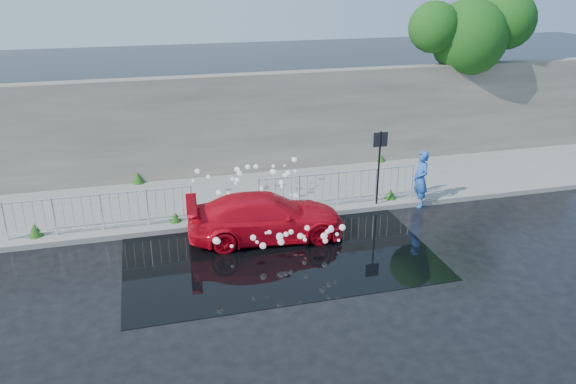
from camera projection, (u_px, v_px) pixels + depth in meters
name	position (u px, v px, depth m)	size (l,w,h in m)	color
ground	(268.00, 274.00, 13.88)	(90.00, 90.00, 0.00)	black
pavement	(234.00, 197.00, 18.34)	(30.00, 4.00, 0.15)	slate
curb	(245.00, 222.00, 16.54)	(30.00, 0.25, 0.16)	slate
retaining_wall	(222.00, 125.00, 19.63)	(30.00, 0.60, 3.50)	#5B564D
puddle	(278.00, 253.00, 14.90)	(8.00, 5.00, 0.01)	black
sign_post	(379.00, 156.00, 17.01)	(0.45, 0.06, 2.50)	black
tree	(474.00, 32.00, 21.02)	(5.06, 2.86, 6.32)	#332114
railing_left	(102.00, 211.00, 15.67)	(5.05, 0.05, 1.10)	silver
railing_right	(338.00, 187.00, 17.32)	(5.05, 0.05, 1.10)	silver
weeds	(222.00, 197.00, 17.69)	(12.17, 3.93, 0.40)	#1C4913
water_spray	(270.00, 201.00, 16.26)	(3.63, 5.57, 1.09)	white
red_car	(266.00, 217.00, 15.54)	(1.76, 4.33, 1.26)	red
person	(421.00, 179.00, 17.52)	(0.66, 0.43, 1.80)	blue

